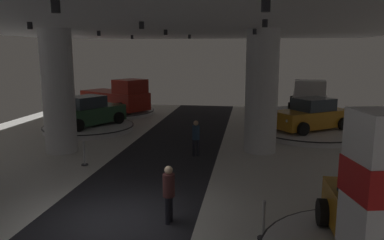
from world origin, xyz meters
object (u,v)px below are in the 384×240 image
(display_platform_deep_left, at_px, (115,112))
(display_platform_far_right, at_px, (310,132))
(column_left, at_px, (58,92))
(pickup_truck_deep_right, at_px, (309,99))
(pickup_truck_deep_left, at_px, (117,98))
(visitor_walking_far, at_px, (169,191))
(display_platform_far_left, at_px, (89,128))
(visitor_walking_near, at_px, (196,136))
(display_platform_deep_right, at_px, (308,114))
(display_car_far_left, at_px, (88,112))
(column_right, at_px, (262,92))
(display_car_far_right, at_px, (311,115))

(display_platform_deep_left, bearing_deg, display_platform_far_right, -20.93)
(column_left, bearing_deg, pickup_truck_deep_right, 41.26)
(pickup_truck_deep_left, xyz_separation_m, visitor_walking_far, (7.36, -16.48, -0.32))
(display_platform_far_left, xyz_separation_m, pickup_truck_deep_right, (13.17, 6.43, 1.13))
(pickup_truck_deep_left, xyz_separation_m, visitor_walking_near, (7.14, -9.97, -0.32))
(display_platform_deep_right, bearing_deg, visitor_walking_far, -109.11)
(display_platform_deep_right, height_order, display_platform_deep_left, display_platform_deep_right)
(visitor_walking_far, bearing_deg, pickup_truck_deep_left, 114.06)
(display_car_far_left, xyz_separation_m, pickup_truck_deep_right, (13.18, 6.45, 0.22))
(visitor_walking_far, bearing_deg, display_platform_deep_left, 114.65)
(column_left, relative_size, visitor_walking_near, 3.46)
(display_platform_far_left, xyz_separation_m, visitor_walking_far, (7.10, -10.88, 0.73))
(display_platform_far_right, distance_m, display_car_far_left, 12.53)
(display_platform_far_right, bearing_deg, visitor_walking_near, -137.19)
(pickup_truck_deep_right, relative_size, visitor_walking_near, 3.48)
(display_platform_far_right, relative_size, display_platform_deep_right, 1.05)
(pickup_truck_deep_left, bearing_deg, column_left, -84.60)
(pickup_truck_deep_right, distance_m, visitor_walking_far, 18.35)
(visitor_walking_far, bearing_deg, display_car_far_left, 123.24)
(column_left, relative_size, display_platform_deep_right, 0.97)
(visitor_walking_far, bearing_deg, column_left, 135.14)
(column_right, distance_m, display_platform_deep_right, 10.74)
(display_car_far_right, relative_size, visitor_walking_near, 2.81)
(column_right, xyz_separation_m, visitor_walking_far, (-2.56, -7.82, -1.84))
(display_car_far_right, bearing_deg, display_platform_deep_right, 83.04)
(display_car_far_right, height_order, display_platform_far_left, display_car_far_right)
(column_right, relative_size, display_platform_deep_right, 0.97)
(display_platform_far_right, relative_size, display_car_far_left, 1.31)
(display_platform_deep_right, distance_m, pickup_truck_deep_left, 13.55)
(column_right, relative_size, pickup_truck_deep_left, 0.98)
(column_right, bearing_deg, display_platform_deep_left, 139.13)
(visitor_walking_far, bearing_deg, pickup_truck_deep_right, 70.69)
(pickup_truck_deep_right, xyz_separation_m, visitor_walking_far, (-6.07, -17.31, -0.39))
(display_car_far_right, bearing_deg, display_platform_deep_left, 159.18)
(display_car_far_left, relative_size, pickup_truck_deep_left, 0.81)
(display_platform_far_right, bearing_deg, display_car_far_right, 35.59)
(display_platform_deep_right, bearing_deg, column_right, -109.86)
(column_left, bearing_deg, column_right, 9.16)
(column_right, distance_m, display_platform_deep_left, 13.73)
(display_platform_far_left, distance_m, pickup_truck_deep_left, 5.70)
(pickup_truck_deep_left, bearing_deg, display_platform_deep_left, 150.00)
(column_right, height_order, display_platform_deep_left, column_right)
(column_right, xyz_separation_m, display_platform_deep_left, (-10.20, 8.83, -2.59))
(pickup_truck_deep_left, height_order, visitor_walking_near, pickup_truck_deep_left)
(pickup_truck_deep_right, xyz_separation_m, pickup_truck_deep_left, (-13.42, -0.83, -0.08))
(visitor_walking_far, bearing_deg, display_car_far_right, 65.27)
(display_car_far_right, xyz_separation_m, display_platform_deep_left, (-13.02, 4.95, -0.91))
(column_left, relative_size, display_platform_far_left, 1.07)
(display_platform_deep_right, height_order, visitor_walking_far, visitor_walking_far)
(column_left, xyz_separation_m, visitor_walking_near, (6.19, 0.14, -1.84))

